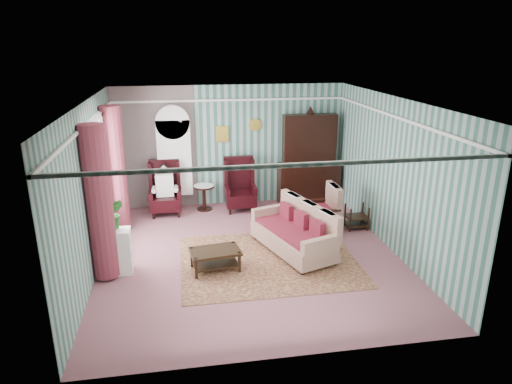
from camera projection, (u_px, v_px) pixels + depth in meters
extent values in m
plane|color=#92555C|center=(250.00, 255.00, 8.67)|extent=(6.00, 6.00, 0.00)
cube|color=#39685D|center=(231.00, 146.00, 11.02)|extent=(5.50, 0.02, 2.90)
cube|color=#39685D|center=(288.00, 256.00, 5.41)|extent=(5.50, 0.02, 2.90)
cube|color=#39685D|center=(90.00, 190.00, 7.78)|extent=(0.02, 6.00, 2.90)
cube|color=#39685D|center=(392.00, 175.00, 8.64)|extent=(0.02, 6.00, 2.90)
cube|color=white|center=(249.00, 101.00, 7.75)|extent=(5.50, 6.00, 0.02)
cube|color=#984D66|center=(155.00, 149.00, 10.73)|extent=(1.90, 0.01, 2.90)
cube|color=white|center=(249.00, 121.00, 7.87)|extent=(5.50, 6.00, 0.05)
cube|color=white|center=(97.00, 174.00, 8.32)|extent=(0.04, 1.50, 1.90)
cylinder|color=maroon|center=(99.00, 204.00, 7.42)|extent=(0.44, 0.44, 2.60)
cylinder|color=maroon|center=(115.00, 169.00, 9.39)|extent=(0.44, 0.44, 2.60)
cube|color=#B38B2F|center=(222.00, 134.00, 10.87)|extent=(0.30, 0.03, 0.38)
cube|color=white|center=(175.00, 163.00, 10.76)|extent=(0.80, 0.28, 2.24)
cube|color=black|center=(309.00, 156.00, 11.14)|extent=(1.50, 0.56, 2.36)
cube|color=black|center=(165.00, 189.00, 10.52)|extent=(0.76, 0.80, 1.25)
cube|color=black|center=(240.00, 185.00, 10.79)|extent=(0.76, 0.80, 1.25)
cylinder|color=black|center=(204.00, 198.00, 10.90)|extent=(0.50, 0.50, 0.60)
cube|color=black|center=(357.00, 217.00, 9.82)|extent=(0.45, 0.38, 0.54)
cube|color=silver|center=(115.00, 252.00, 7.89)|extent=(0.55, 0.35, 0.80)
cube|color=#541C1E|center=(268.00, 260.00, 8.44)|extent=(3.20, 2.60, 0.01)
cube|color=beige|center=(293.00, 225.00, 8.62)|extent=(1.64, 2.16, 1.10)
cube|color=#B8AD8E|center=(320.00, 206.00, 9.62)|extent=(0.76, 0.84, 1.09)
cube|color=black|center=(215.00, 260.00, 8.04)|extent=(0.93, 0.66, 0.38)
imported|color=#235B1C|center=(105.00, 223.00, 7.57)|extent=(0.41, 0.37, 0.38)
imported|color=#184E19|center=(115.00, 214.00, 7.77)|extent=(0.32, 0.27, 0.53)
imported|color=#235A1C|center=(105.00, 221.00, 7.69)|extent=(0.23, 0.23, 0.36)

